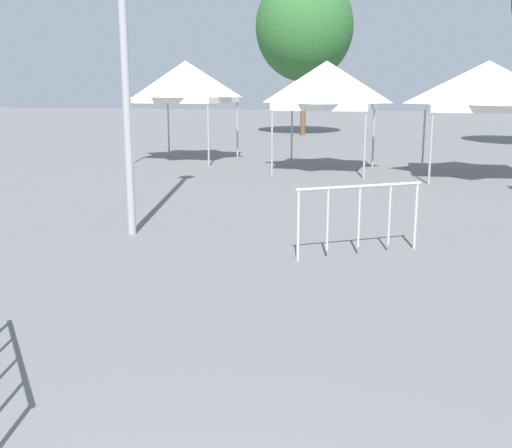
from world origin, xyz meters
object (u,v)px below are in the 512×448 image
(tree_behind_tents_right, at_px, (304,27))
(canopy_tent_right_of_center, at_px, (186,82))
(canopy_tent_far_left, at_px, (326,85))
(crowd_barrier_by_lift, at_px, (359,206))
(canopy_tent_behind_left, at_px, (487,86))

(tree_behind_tents_right, bearing_deg, canopy_tent_right_of_center, -98.41)
(canopy_tent_far_left, relative_size, crowd_barrier_by_lift, 1.84)
(canopy_tent_right_of_center, height_order, crowd_barrier_by_lift, canopy_tent_right_of_center)
(canopy_tent_far_left, xyz_separation_m, crowd_barrier_by_lift, (1.88, -9.64, -1.81))
(crowd_barrier_by_lift, bearing_deg, canopy_tent_far_left, 101.03)
(canopy_tent_far_left, height_order, canopy_tent_behind_left, canopy_tent_far_left)
(canopy_tent_far_left, xyz_separation_m, canopy_tent_behind_left, (4.50, -0.44, -0.02))
(canopy_tent_right_of_center, xyz_separation_m, canopy_tent_behind_left, (9.57, -2.10, -0.15))
(tree_behind_tents_right, height_order, crowd_barrier_by_lift, tree_behind_tents_right)
(canopy_tent_right_of_center, xyz_separation_m, canopy_tent_far_left, (5.07, -1.67, -0.13))
(canopy_tent_right_of_center, height_order, canopy_tent_behind_left, canopy_tent_right_of_center)
(canopy_tent_right_of_center, distance_m, canopy_tent_behind_left, 9.80)
(canopy_tent_right_of_center, bearing_deg, crowd_barrier_by_lift, -58.41)
(tree_behind_tents_right, bearing_deg, canopy_tent_far_left, -77.40)
(tree_behind_tents_right, xyz_separation_m, crowd_barrier_by_lift, (5.08, -23.96, -4.82))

